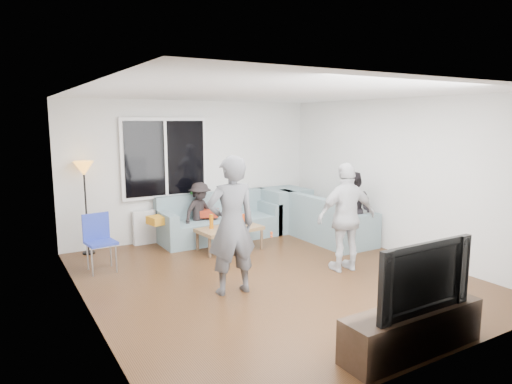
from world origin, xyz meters
TOP-DOWN VIEW (x-y plane):
  - floor at (0.00, 0.00)m, footprint 5.00×5.50m
  - ceiling at (0.00, 0.00)m, footprint 5.00×5.50m
  - wall_back at (0.00, 2.77)m, footprint 5.00×0.04m
  - wall_front at (0.00, -2.77)m, footprint 5.00×0.04m
  - wall_left at (-2.52, 0.00)m, footprint 0.04×5.50m
  - wall_right at (2.52, 0.00)m, footprint 0.04×5.50m
  - window_frame at (-0.60, 2.69)m, footprint 1.62×0.06m
  - window_glass at (-0.60, 2.65)m, footprint 1.50×0.02m
  - window_mullion at (-0.60, 2.64)m, footprint 0.05×0.03m
  - radiator at (-0.60, 2.65)m, footprint 1.30×0.12m
  - potted_plant at (-0.13, 2.62)m, footprint 0.22×0.19m
  - vase at (-0.71, 2.62)m, footprint 0.16×0.16m
  - sofa_back_section at (0.30, 2.27)m, footprint 2.30×0.85m
  - sofa_right_section at (2.02, 1.23)m, footprint 2.00×0.85m
  - sofa_corner at (1.78, 2.27)m, footprint 0.85×0.85m
  - cushion_yellow at (-0.88, 2.25)m, footprint 0.44×0.39m
  - cushion_red at (0.09, 2.33)m, footprint 0.46×0.44m
  - coffee_table at (0.12, 1.52)m, footprint 1.15×0.71m
  - pitcher at (0.02, 1.43)m, footprint 0.17×0.17m
  - side_chair at (-2.05, 1.49)m, footprint 0.45×0.45m
  - floor_lamp at (-2.05, 2.54)m, footprint 0.32×0.32m
  - player_left at (-0.77, -0.25)m, footprint 0.70×0.49m
  - player_right at (1.12, -0.32)m, footprint 1.01×0.55m
  - spectator_right at (2.02, 0.48)m, footprint 0.70×0.79m
  - spectator_back at (-0.09, 2.30)m, footprint 0.81×0.62m
  - tv_console at (0.03, -2.50)m, footprint 1.60×0.40m
  - television at (0.03, -2.50)m, footprint 1.20×0.16m
  - bottle_d at (0.33, 1.45)m, footprint 0.07×0.07m
  - bottle_a at (-0.19, 1.60)m, footprint 0.07×0.07m
  - bottle_e at (0.47, 1.60)m, footprint 0.07×0.07m
  - bottle_b at (0.01, 1.42)m, footprint 0.08×0.08m
  - bottle_c at (0.18, 1.64)m, footprint 0.07×0.07m

SIDE VIEW (x-z plane):
  - floor at x=0.00m, z-range -0.04..0.00m
  - coffee_table at x=0.12m, z-range 0.00..0.40m
  - tv_console at x=0.03m, z-range 0.00..0.44m
  - radiator at x=-0.60m, z-range 0.00..0.62m
  - sofa_back_section at x=0.30m, z-range 0.00..0.85m
  - sofa_right_section at x=2.02m, z-range 0.00..0.85m
  - sofa_corner at x=1.78m, z-range 0.00..0.85m
  - side_chair at x=-2.05m, z-range 0.00..0.86m
  - pitcher at x=0.02m, z-range 0.40..0.57m
  - bottle_c at x=0.18m, z-range 0.40..0.59m
  - bottle_e at x=0.47m, z-range 0.40..0.59m
  - cushion_yellow at x=-0.88m, z-range 0.44..0.58m
  - cushion_red at x=0.09m, z-range 0.45..0.57m
  - bottle_d at x=0.33m, z-range 0.40..0.63m
  - bottle_b at x=0.01m, z-range 0.40..0.64m
  - bottle_a at x=-0.19m, z-range 0.40..0.65m
  - spectator_back at x=-0.09m, z-range 0.00..1.11m
  - spectator_right at x=2.02m, z-range 0.00..1.36m
  - vase at x=-0.71m, z-range 0.62..0.77m
  - floor_lamp at x=-2.05m, z-range 0.00..1.56m
  - television at x=0.03m, z-range 0.44..1.13m
  - potted_plant at x=-0.13m, z-range 0.62..0.98m
  - player_right at x=1.12m, z-range 0.00..1.63m
  - player_left at x=-0.77m, z-range 0.00..1.81m
  - wall_back at x=0.00m, z-range 0.00..2.60m
  - wall_front at x=0.00m, z-range 0.00..2.60m
  - wall_left at x=-2.52m, z-range 0.00..2.60m
  - wall_right at x=2.52m, z-range 0.00..2.60m
  - window_frame at x=-0.60m, z-range 0.81..2.29m
  - window_glass at x=-0.60m, z-range 0.88..2.23m
  - window_mullion at x=-0.60m, z-range 0.88..2.23m
  - ceiling at x=0.00m, z-range 2.60..2.64m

